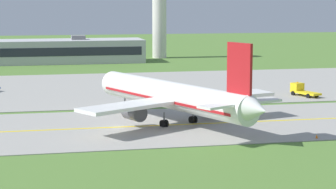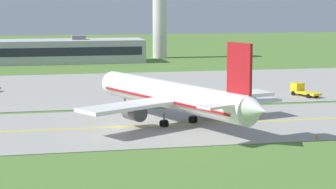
# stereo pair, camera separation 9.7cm
# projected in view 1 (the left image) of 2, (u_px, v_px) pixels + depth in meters

# --- Properties ---
(ground_plane) EXTENTS (500.00, 500.00, 0.00)m
(ground_plane) POSITION_uv_depth(u_px,v_px,m) (121.00, 128.00, 91.26)
(ground_plane) COLOR #517A33
(taxiway_strip) EXTENTS (240.00, 28.00, 0.10)m
(taxiway_strip) POSITION_uv_depth(u_px,v_px,m) (121.00, 127.00, 91.25)
(taxiway_strip) COLOR #9E9B93
(taxiway_strip) RESTS_ON ground
(apron_pad) EXTENTS (140.00, 52.00, 0.10)m
(apron_pad) POSITION_uv_depth(u_px,v_px,m) (141.00, 87.00, 133.95)
(apron_pad) COLOR #9E9B93
(apron_pad) RESTS_ON ground
(taxiway_centreline) EXTENTS (220.00, 0.60, 0.01)m
(taxiway_centreline) POSITION_uv_depth(u_px,v_px,m) (121.00, 127.00, 91.24)
(taxiway_centreline) COLOR yellow
(taxiway_centreline) RESTS_ON taxiway_strip
(airplane_lead) EXTENTS (31.14, 37.71, 12.70)m
(airplane_lead) POSITION_uv_depth(u_px,v_px,m) (173.00, 96.00, 93.60)
(airplane_lead) COLOR white
(airplane_lead) RESTS_ON ground
(service_truck_fuel) EXTENTS (4.06, 6.72, 2.59)m
(service_truck_fuel) POSITION_uv_depth(u_px,v_px,m) (302.00, 90.00, 121.08)
(service_truck_fuel) COLOR yellow
(service_truck_fuel) RESTS_ON ground
(terminal_building) EXTENTS (62.67, 14.09, 7.85)m
(terminal_building) POSITION_uv_depth(u_px,v_px,m) (35.00, 52.00, 184.53)
(terminal_building) COLOR #B2B2B7
(terminal_building) RESTS_ON ground
(control_tower) EXTENTS (7.60, 7.60, 29.28)m
(control_tower) POSITION_uv_depth(u_px,v_px,m) (159.00, 2.00, 199.28)
(control_tower) COLOR silver
(control_tower) RESTS_ON ground
(traffic_cone_near_edge) EXTENTS (0.44, 0.44, 0.60)m
(traffic_cone_near_edge) POSITION_uv_depth(u_px,v_px,m) (317.00, 137.00, 83.81)
(traffic_cone_near_edge) COLOR orange
(traffic_cone_near_edge) RESTS_ON ground
(traffic_cone_mid_edge) EXTENTS (0.44, 0.44, 0.60)m
(traffic_cone_mid_edge) POSITION_uv_depth(u_px,v_px,m) (237.00, 108.00, 106.26)
(traffic_cone_mid_edge) COLOR orange
(traffic_cone_mid_edge) RESTS_ON ground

